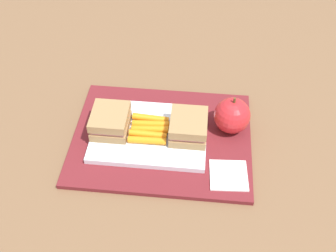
% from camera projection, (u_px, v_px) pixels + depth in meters
% --- Properties ---
extents(ground_plane, '(2.40, 2.40, 0.00)m').
position_uv_depth(ground_plane, '(162.00, 139.00, 0.84)').
color(ground_plane, brown).
extents(lunchbag_mat, '(0.36, 0.28, 0.01)m').
position_uv_depth(lunchbag_mat, '(162.00, 138.00, 0.84)').
color(lunchbag_mat, maroon).
rests_on(lunchbag_mat, ground_plane).
extents(food_tray, '(0.23, 0.17, 0.01)m').
position_uv_depth(food_tray, '(150.00, 133.00, 0.83)').
color(food_tray, white).
rests_on(food_tray, lunchbag_mat).
extents(sandwich_half_left, '(0.07, 0.08, 0.04)m').
position_uv_depth(sandwich_half_left, '(110.00, 121.00, 0.81)').
color(sandwich_half_left, '#9E7A4C').
rests_on(sandwich_half_left, food_tray).
extents(sandwich_half_right, '(0.07, 0.08, 0.04)m').
position_uv_depth(sandwich_half_right, '(188.00, 127.00, 0.80)').
color(sandwich_half_right, '#9E7A4C').
rests_on(sandwich_half_right, food_tray).
extents(carrot_sticks_bundle, '(0.08, 0.07, 0.02)m').
position_uv_depth(carrot_sticks_bundle, '(149.00, 129.00, 0.82)').
color(carrot_sticks_bundle, orange).
rests_on(carrot_sticks_bundle, food_tray).
extents(apple, '(0.07, 0.07, 0.08)m').
position_uv_depth(apple, '(232.00, 116.00, 0.82)').
color(apple, red).
rests_on(apple, lunchbag_mat).
extents(paper_napkin, '(0.07, 0.07, 0.00)m').
position_uv_depth(paper_napkin, '(229.00, 175.00, 0.76)').
color(paper_napkin, white).
rests_on(paper_napkin, lunchbag_mat).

